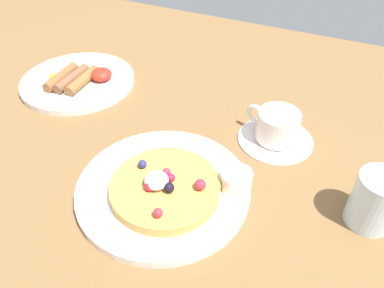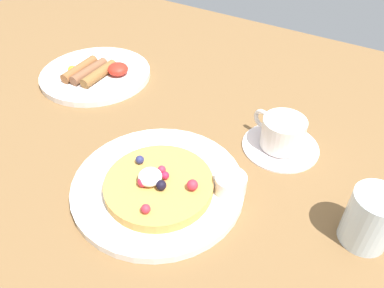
% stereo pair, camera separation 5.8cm
% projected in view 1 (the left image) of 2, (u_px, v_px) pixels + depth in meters
% --- Properties ---
extents(ground_plane, '(1.81, 1.28, 0.03)m').
position_uv_depth(ground_plane, '(162.00, 170.00, 0.65)').
color(ground_plane, brown).
extents(pancake_plate, '(0.27, 0.27, 0.01)m').
position_uv_depth(pancake_plate, '(163.00, 188.00, 0.58)').
color(pancake_plate, white).
rests_on(pancake_plate, ground_plane).
extents(pancake_with_berries, '(0.17, 0.17, 0.04)m').
position_uv_depth(pancake_with_berries, '(165.00, 187.00, 0.56)').
color(pancake_with_berries, gold).
rests_on(pancake_with_berries, pancake_plate).
extents(syrup_ramekin, '(0.05, 0.05, 0.03)m').
position_uv_depth(syrup_ramekin, '(236.00, 180.00, 0.57)').
color(syrup_ramekin, white).
rests_on(syrup_ramekin, pancake_plate).
extents(breakfast_plate, '(0.25, 0.25, 0.01)m').
position_uv_depth(breakfast_plate, '(78.00, 81.00, 0.83)').
color(breakfast_plate, silver).
rests_on(breakfast_plate, ground_plane).
extents(fried_breakfast, '(0.15, 0.12, 0.03)m').
position_uv_depth(fried_breakfast, '(76.00, 78.00, 0.81)').
color(fried_breakfast, brown).
rests_on(fried_breakfast, breakfast_plate).
extents(coffee_saucer, '(0.14, 0.14, 0.01)m').
position_uv_depth(coffee_saucer, '(275.00, 139.00, 0.68)').
color(coffee_saucer, white).
rests_on(coffee_saucer, ground_plane).
extents(coffee_cup, '(0.10, 0.08, 0.05)m').
position_uv_depth(coffee_cup, '(277.00, 125.00, 0.66)').
color(coffee_cup, white).
rests_on(coffee_cup, coffee_saucer).
extents(water_glass, '(0.07, 0.07, 0.09)m').
position_uv_depth(water_glass, '(375.00, 201.00, 0.52)').
color(water_glass, silver).
rests_on(water_glass, ground_plane).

